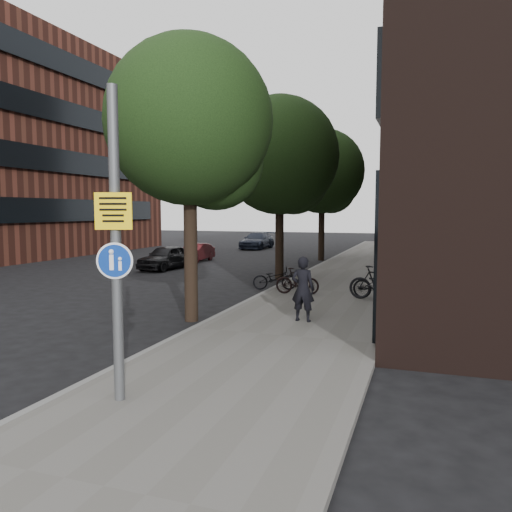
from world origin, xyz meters
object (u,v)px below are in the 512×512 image
at_px(pedestrian, 303,289).
at_px(parked_bike_facade_near, 380,285).
at_px(parked_car_near, 166,257).
at_px(signpost, 116,245).

distance_m(pedestrian, parked_bike_facade_near, 4.24).
height_order(parked_bike_facade_near, parked_car_near, parked_car_near).
xyz_separation_m(signpost, parked_car_near, (-8.20, 16.16, -1.86)).
relative_size(signpost, parked_car_near, 1.30).
bearing_deg(signpost, parked_car_near, 97.45).
xyz_separation_m(pedestrian, parked_bike_facade_near, (1.62, 3.90, -0.37)).
relative_size(signpost, parked_bike_facade_near, 2.59).
bearing_deg(pedestrian, parked_bike_facade_near, -108.24).
bearing_deg(parked_car_near, pedestrian, -40.87).
height_order(signpost, pedestrian, signpost).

